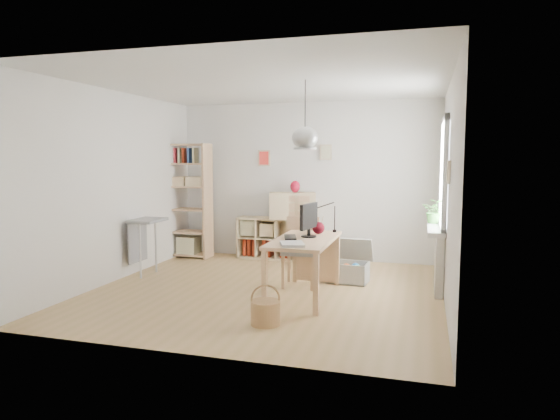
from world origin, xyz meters
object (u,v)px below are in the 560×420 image
(desk, at_px, (304,246))
(tall_bookshelf, at_px, (187,196))
(chair, at_px, (301,247))
(monitor, at_px, (309,218))
(drawer_chest, at_px, (292,205))
(storage_chest, at_px, (349,268))
(cube_shelf, at_px, (277,242))

(desk, relative_size, tall_bookshelf, 0.75)
(chair, relative_size, monitor, 1.90)
(chair, distance_m, drawer_chest, 1.77)
(storage_chest, bearing_deg, tall_bookshelf, 166.92)
(chair, height_order, storage_chest, chair)
(desk, bearing_deg, drawer_chest, 108.61)
(desk, bearing_deg, cube_shelf, 114.61)
(storage_chest, distance_m, monitor, 1.22)
(chair, height_order, drawer_chest, drawer_chest)
(chair, distance_m, storage_chest, 0.81)
(chair, distance_m, monitor, 0.66)
(desk, relative_size, monitor, 3.03)
(tall_bookshelf, height_order, monitor, tall_bookshelf)
(desk, bearing_deg, chair, 107.91)
(desk, relative_size, chair, 1.60)
(desk, xyz_separation_m, cube_shelf, (-1.02, 2.23, -0.36))
(tall_bookshelf, bearing_deg, storage_chest, -18.14)
(desk, distance_m, tall_bookshelf, 3.27)
(cube_shelf, bearing_deg, tall_bookshelf, -169.81)
(desk, height_order, chair, chair)
(desk, xyz_separation_m, storage_chest, (0.43, 0.96, -0.46))
(drawer_chest, bearing_deg, storage_chest, -62.44)
(tall_bookshelf, distance_m, monitor, 3.19)
(tall_bookshelf, distance_m, chair, 2.84)
(tall_bookshelf, bearing_deg, monitor, -34.89)
(tall_bookshelf, relative_size, monitor, 4.05)
(chair, bearing_deg, cube_shelf, 113.30)
(chair, xyz_separation_m, monitor, (0.21, -0.43, 0.46))
(monitor, bearing_deg, drawer_chest, 119.51)
(cube_shelf, relative_size, drawer_chest, 1.79)
(monitor, height_order, drawer_chest, monitor)
(storage_chest, bearing_deg, cube_shelf, 143.92)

